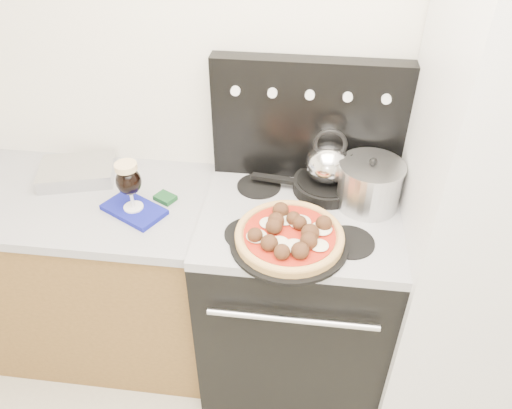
% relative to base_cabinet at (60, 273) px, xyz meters
% --- Properties ---
extents(room_shell, '(3.52, 3.01, 2.52)m').
position_rel_base_cabinet_xyz_m(room_shell, '(1.02, -0.91, 0.82)').
color(room_shell, beige).
rests_on(room_shell, ground).
extents(base_cabinet, '(1.45, 0.60, 0.86)m').
position_rel_base_cabinet_xyz_m(base_cabinet, '(0.00, 0.00, 0.00)').
color(base_cabinet, brown).
rests_on(base_cabinet, ground).
extents(countertop, '(1.48, 0.63, 0.04)m').
position_rel_base_cabinet_xyz_m(countertop, '(0.00, 0.00, 0.45)').
color(countertop, '#A6A6AC').
rests_on(countertop, base_cabinet).
extents(stove_body, '(0.76, 0.65, 0.88)m').
position_rel_base_cabinet_xyz_m(stove_body, '(1.10, -0.02, 0.01)').
color(stove_body, black).
rests_on(stove_body, ground).
extents(cooktop, '(0.76, 0.65, 0.04)m').
position_rel_base_cabinet_xyz_m(cooktop, '(1.10, -0.02, 0.47)').
color(cooktop, '#ADADB2').
rests_on(cooktop, stove_body).
extents(backguard, '(0.76, 0.08, 0.50)m').
position_rel_base_cabinet_xyz_m(backguard, '(1.10, 0.25, 0.74)').
color(backguard, black).
rests_on(backguard, cooktop).
extents(fridge, '(0.64, 0.68, 1.90)m').
position_rel_base_cabinet_xyz_m(fridge, '(1.80, -0.05, 0.52)').
color(fridge, silver).
rests_on(fridge, ground).
extents(foil_sheet, '(0.35, 0.29, 0.06)m').
position_rel_base_cabinet_xyz_m(foil_sheet, '(0.15, 0.12, 0.50)').
color(foil_sheet, silver).
rests_on(foil_sheet, countertop).
extents(oven_mitt, '(0.28, 0.24, 0.02)m').
position_rel_base_cabinet_xyz_m(oven_mitt, '(0.46, -0.08, 0.48)').
color(oven_mitt, navy).
rests_on(oven_mitt, countertop).
extents(beer_glass, '(0.10, 0.10, 0.21)m').
position_rel_base_cabinet_xyz_m(beer_glass, '(0.46, -0.08, 0.59)').
color(beer_glass, black).
rests_on(beer_glass, oven_mitt).
extents(pizza_pan, '(0.49, 0.49, 0.01)m').
position_rel_base_cabinet_xyz_m(pizza_pan, '(1.07, -0.20, 0.50)').
color(pizza_pan, black).
rests_on(pizza_pan, cooktop).
extents(pizza, '(0.49, 0.49, 0.05)m').
position_rel_base_cabinet_xyz_m(pizza, '(1.07, -0.20, 0.53)').
color(pizza, gold).
rests_on(pizza, pizza_pan).
extents(skillet, '(0.29, 0.29, 0.05)m').
position_rel_base_cabinet_xyz_m(skillet, '(1.20, 0.13, 0.51)').
color(skillet, black).
rests_on(skillet, cooktop).
extents(tea_kettle, '(0.20, 0.20, 0.19)m').
position_rel_base_cabinet_xyz_m(tea_kettle, '(1.20, 0.13, 0.63)').
color(tea_kettle, silver).
rests_on(tea_kettle, skillet).
extents(stock_pot, '(0.28, 0.28, 0.17)m').
position_rel_base_cabinet_xyz_m(stock_pot, '(1.36, 0.06, 0.58)').
color(stock_pot, '#BABABA').
rests_on(stock_pot, cooktop).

